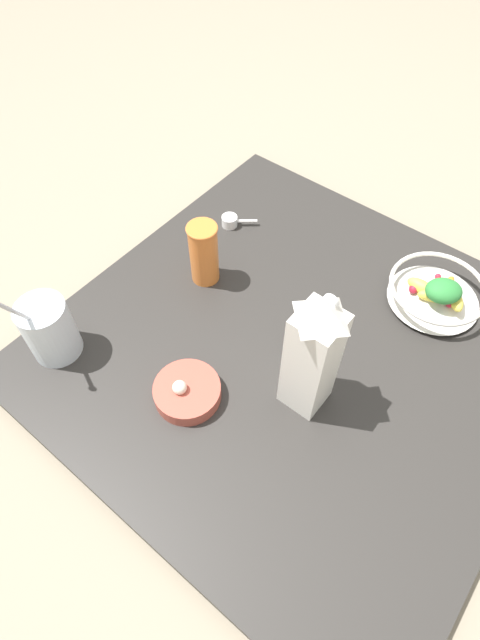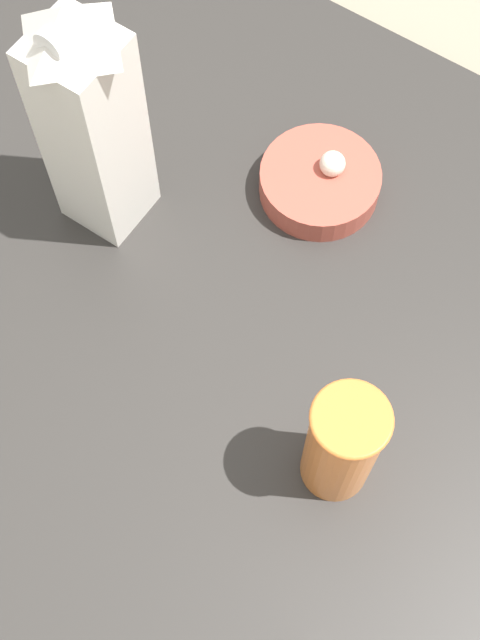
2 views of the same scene
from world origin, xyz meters
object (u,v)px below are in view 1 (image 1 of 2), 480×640
(fruit_bowl, at_px, (437,292))
(garlic_bowl, at_px, (187,392))
(drinking_cup, at_px, (204,252))
(milk_carton, at_px, (313,355))
(yogurt_tub, at_px, (48,327))

(fruit_bowl, relative_size, garlic_bowl, 1.61)
(drinking_cup, bearing_deg, milk_carton, 162.07)
(yogurt_tub, bearing_deg, milk_carton, -153.71)
(fruit_bowl, distance_m, garlic_bowl, 0.59)
(fruit_bowl, distance_m, drinking_cup, 0.53)
(milk_carton, distance_m, garlic_bowl, 0.27)
(garlic_bowl, bearing_deg, fruit_bowl, -117.61)
(yogurt_tub, bearing_deg, drinking_cup, -107.44)
(yogurt_tub, xyz_separation_m, garlic_bowl, (-0.29, -0.09, -0.06))
(milk_carton, bearing_deg, drinking_cup, -17.93)
(garlic_bowl, bearing_deg, yogurt_tub, 16.77)
(fruit_bowl, height_order, milk_carton, milk_carton)
(milk_carton, xyz_separation_m, drinking_cup, (0.36, -0.12, -0.07))
(drinking_cup, bearing_deg, fruit_bowl, -150.02)
(milk_carton, xyz_separation_m, garlic_bowl, (0.18, 0.15, -0.13))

